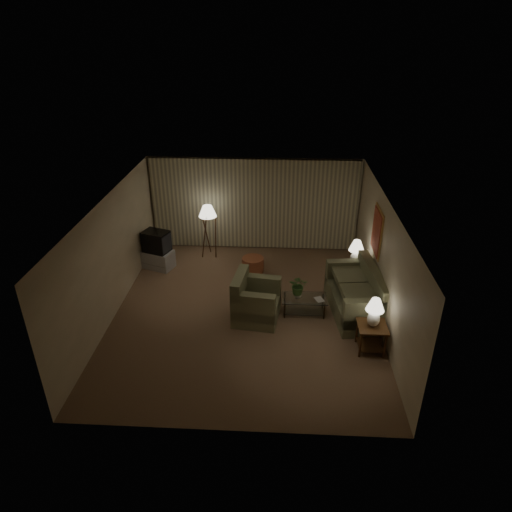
{
  "coord_description": "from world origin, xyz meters",
  "views": [
    {
      "loc": [
        0.73,
        -8.85,
        6.03
      ],
      "look_at": [
        0.21,
        0.6,
        1.15
      ],
      "focal_mm": 32.0,
      "sensor_mm": 36.0,
      "label": 1
    }
  ],
  "objects_px": {
    "tv_cabinet": "(158,259)",
    "floor_lamp": "(208,230)",
    "sofa": "(355,296)",
    "vase": "(298,295)",
    "side_table_near": "(371,333)",
    "coffee_table": "(304,303)",
    "ottoman": "(253,264)",
    "side_table_far": "(354,271)",
    "armchair": "(257,302)",
    "table_lamp_near": "(375,310)",
    "crt_tv": "(156,241)",
    "table_lamp_far": "(356,250)"
  },
  "relations": [
    {
      "from": "tv_cabinet",
      "to": "floor_lamp",
      "type": "xyz_separation_m",
      "value": [
        1.3,
        0.78,
        0.55
      ]
    },
    {
      "from": "sofa",
      "to": "vase",
      "type": "relative_size",
      "value": 13.5
    },
    {
      "from": "sofa",
      "to": "side_table_near",
      "type": "relative_size",
      "value": 3.69
    },
    {
      "from": "side_table_near",
      "to": "coffee_table",
      "type": "height_order",
      "value": "side_table_near"
    },
    {
      "from": "ottoman",
      "to": "side_table_far",
      "type": "bearing_deg",
      "value": -12.88
    },
    {
      "from": "armchair",
      "to": "table_lamp_near",
      "type": "height_order",
      "value": "table_lamp_near"
    },
    {
      "from": "side_table_far",
      "to": "vase",
      "type": "height_order",
      "value": "side_table_far"
    },
    {
      "from": "armchair",
      "to": "side_table_far",
      "type": "xyz_separation_m",
      "value": [
        2.38,
        1.61,
        -0.04
      ]
    },
    {
      "from": "armchair",
      "to": "floor_lamp",
      "type": "bearing_deg",
      "value": 34.1
    },
    {
      "from": "coffee_table",
      "to": "vase",
      "type": "bearing_deg",
      "value": -180.0
    },
    {
      "from": "armchair",
      "to": "crt_tv",
      "type": "distance_m",
      "value": 3.63
    },
    {
      "from": "tv_cabinet",
      "to": "crt_tv",
      "type": "distance_m",
      "value": 0.54
    },
    {
      "from": "tv_cabinet",
      "to": "coffee_table",
      "type": "bearing_deg",
      "value": -7.23
    },
    {
      "from": "sofa",
      "to": "floor_lamp",
      "type": "distance_m",
      "value": 4.63
    },
    {
      "from": "crt_tv",
      "to": "floor_lamp",
      "type": "xyz_separation_m",
      "value": [
        1.3,
        0.78,
        0.02
      ]
    },
    {
      "from": "side_table_far",
      "to": "table_lamp_near",
      "type": "distance_m",
      "value": 2.66
    },
    {
      "from": "armchair",
      "to": "table_lamp_near",
      "type": "bearing_deg",
      "value": -105.07
    },
    {
      "from": "side_table_near",
      "to": "coffee_table",
      "type": "xyz_separation_m",
      "value": [
        -1.3,
        1.25,
        -0.14
      ]
    },
    {
      "from": "table_lamp_far",
      "to": "vase",
      "type": "height_order",
      "value": "table_lamp_far"
    },
    {
      "from": "table_lamp_near",
      "to": "vase",
      "type": "height_order",
      "value": "table_lamp_near"
    },
    {
      "from": "side_table_far",
      "to": "floor_lamp",
      "type": "relative_size",
      "value": 0.39
    },
    {
      "from": "sofa",
      "to": "ottoman",
      "type": "height_order",
      "value": "sofa"
    },
    {
      "from": "sofa",
      "to": "ottoman",
      "type": "distance_m",
      "value": 3.08
    },
    {
      "from": "coffee_table",
      "to": "armchair",
      "type": "bearing_deg",
      "value": -166.68
    },
    {
      "from": "sofa",
      "to": "table_lamp_far",
      "type": "bearing_deg",
      "value": 166.46
    },
    {
      "from": "side_table_far",
      "to": "floor_lamp",
      "type": "height_order",
      "value": "floor_lamp"
    },
    {
      "from": "sofa",
      "to": "side_table_far",
      "type": "relative_size",
      "value": 3.69
    },
    {
      "from": "side_table_far",
      "to": "coffee_table",
      "type": "distance_m",
      "value": 1.88
    },
    {
      "from": "side_table_far",
      "to": "tv_cabinet",
      "type": "xyz_separation_m",
      "value": [
        -5.2,
        0.66,
        -0.14
      ]
    },
    {
      "from": "armchair",
      "to": "ottoman",
      "type": "xyz_separation_m",
      "value": [
        -0.22,
        2.2,
        -0.24
      ]
    },
    {
      "from": "tv_cabinet",
      "to": "crt_tv",
      "type": "relative_size",
      "value": 1.18
    },
    {
      "from": "crt_tv",
      "to": "tv_cabinet",
      "type": "bearing_deg",
      "value": 0.0
    },
    {
      "from": "sofa",
      "to": "coffee_table",
      "type": "bearing_deg",
      "value": -91.73
    },
    {
      "from": "table_lamp_far",
      "to": "vase",
      "type": "xyz_separation_m",
      "value": [
        -1.45,
        -1.35,
        -0.49
      ]
    },
    {
      "from": "side_table_near",
      "to": "table_lamp_near",
      "type": "bearing_deg",
      "value": 135.0
    },
    {
      "from": "table_lamp_far",
      "to": "ottoman",
      "type": "xyz_separation_m",
      "value": [
        -2.6,
        0.59,
        -0.79
      ]
    },
    {
      "from": "side_table_far",
      "to": "table_lamp_far",
      "type": "bearing_deg",
      "value": -153.43
    },
    {
      "from": "armchair",
      "to": "coffee_table",
      "type": "bearing_deg",
      "value": -69.13
    },
    {
      "from": "side_table_near",
      "to": "crt_tv",
      "type": "distance_m",
      "value": 6.15
    },
    {
      "from": "sofa",
      "to": "armchair",
      "type": "bearing_deg",
      "value": -87.64
    },
    {
      "from": "tv_cabinet",
      "to": "floor_lamp",
      "type": "relative_size",
      "value": 0.61
    },
    {
      "from": "tv_cabinet",
      "to": "ottoman",
      "type": "distance_m",
      "value": 2.6
    },
    {
      "from": "armchair",
      "to": "tv_cabinet",
      "type": "xyz_separation_m",
      "value": [
        -2.82,
        2.27,
        -0.18
      ]
    },
    {
      "from": "side_table_far",
      "to": "coffee_table",
      "type": "height_order",
      "value": "side_table_far"
    },
    {
      "from": "side_table_near",
      "to": "sofa",
      "type": "bearing_deg",
      "value": 96.34
    },
    {
      "from": "table_lamp_near",
      "to": "vase",
      "type": "relative_size",
      "value": 3.84
    },
    {
      "from": "side_table_near",
      "to": "table_lamp_far",
      "type": "distance_m",
      "value": 2.66
    },
    {
      "from": "side_table_far",
      "to": "side_table_near",
      "type": "bearing_deg",
      "value": -90.0
    },
    {
      "from": "sofa",
      "to": "ottoman",
      "type": "bearing_deg",
      "value": -133.65
    },
    {
      "from": "sofa",
      "to": "vase",
      "type": "xyz_separation_m",
      "value": [
        -1.3,
        -0.1,
        0.06
      ]
    }
  ]
}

